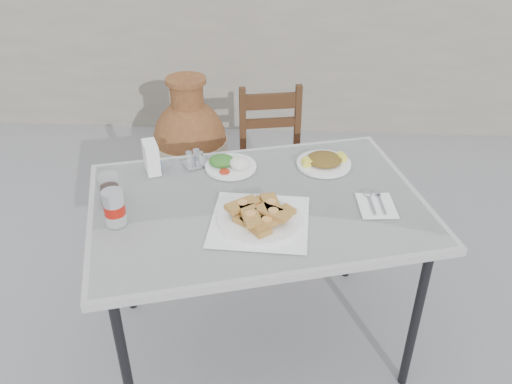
# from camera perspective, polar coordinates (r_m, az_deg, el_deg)

# --- Properties ---
(ground) EXTENTS (80.00, 80.00, 0.00)m
(ground) POSITION_cam_1_polar(r_m,az_deg,el_deg) (2.65, -3.79, -16.62)
(ground) COLOR slate
(ground) RESTS_ON ground
(cafe_table) EXTENTS (1.52, 1.22, 0.81)m
(cafe_table) POSITION_cam_1_polar(r_m,az_deg,el_deg) (2.20, 0.18, -2.19)
(cafe_table) COLOR black
(cafe_table) RESTS_ON ground
(pide_plate) EXTENTS (0.38, 0.38, 0.08)m
(pide_plate) POSITION_cam_1_polar(r_m,az_deg,el_deg) (2.03, 0.40, -2.36)
(pide_plate) COLOR white
(pide_plate) RESTS_ON cafe_table
(salad_rice_plate) EXTENTS (0.23, 0.23, 0.06)m
(salad_rice_plate) POSITION_cam_1_polar(r_m,az_deg,el_deg) (2.38, -2.74, 2.99)
(salad_rice_plate) COLOR white
(salad_rice_plate) RESTS_ON cafe_table
(salad_chopped_plate) EXTENTS (0.24, 0.24, 0.05)m
(salad_chopped_plate) POSITION_cam_1_polar(r_m,az_deg,el_deg) (2.42, 7.17, 3.25)
(salad_chopped_plate) COLOR white
(salad_chopped_plate) RESTS_ON cafe_table
(soda_can) EXTENTS (0.08, 0.08, 0.14)m
(soda_can) POSITION_cam_1_polar(r_m,az_deg,el_deg) (2.07, -14.69, -1.61)
(soda_can) COLOR silver
(soda_can) RESTS_ON cafe_table
(cola_glass) EXTENTS (0.08, 0.08, 0.12)m
(cola_glass) POSITION_cam_1_polar(r_m,az_deg,el_deg) (2.22, -15.14, 0.19)
(cola_glass) COLOR white
(cola_glass) RESTS_ON cafe_table
(napkin_holder) EXTENTS (0.10, 0.13, 0.13)m
(napkin_holder) POSITION_cam_1_polar(r_m,az_deg,el_deg) (2.38, -10.95, 3.59)
(napkin_holder) COLOR white
(napkin_holder) RESTS_ON cafe_table
(condiment_caddy) EXTENTS (0.13, 0.12, 0.07)m
(condiment_caddy) POSITION_cam_1_polar(r_m,az_deg,el_deg) (2.42, -6.36, 3.38)
(condiment_caddy) COLOR silver
(condiment_caddy) RESTS_ON cafe_table
(cutlery_napkin) EXTENTS (0.15, 0.20, 0.01)m
(cutlery_napkin) POSITION_cam_1_polar(r_m,az_deg,el_deg) (2.20, 12.44, -1.16)
(cutlery_napkin) COLOR white
(cutlery_napkin) RESTS_ON cafe_table
(chair) EXTENTS (0.44, 0.44, 0.86)m
(chair) POSITION_cam_1_polar(r_m,az_deg,el_deg) (3.18, 1.79, 3.26)
(chair) COLOR #37190F
(chair) RESTS_ON ground
(terracotta_urn) EXTENTS (0.48, 0.48, 0.84)m
(terracotta_urn) POSITION_cam_1_polar(r_m,az_deg,el_deg) (3.51, -6.92, 4.97)
(terracotta_urn) COLOR brown
(terracotta_urn) RESTS_ON ground
(back_wall) EXTENTS (6.00, 0.25, 1.20)m
(back_wall) POSITION_cam_1_polar(r_m,az_deg,el_deg) (4.45, -0.24, 14.27)
(back_wall) COLOR gray
(back_wall) RESTS_ON ground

